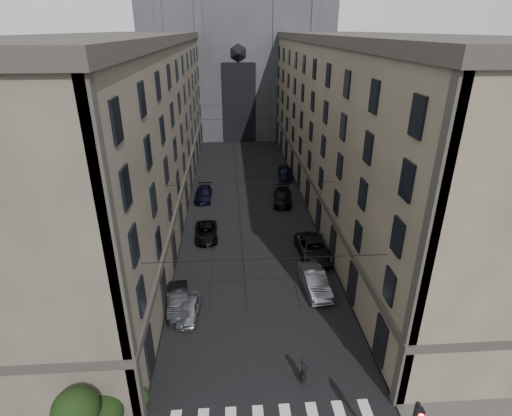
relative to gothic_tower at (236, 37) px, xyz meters
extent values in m
cube|color=#383533|center=(-10.50, -38.96, -17.72)|extent=(7.00, 80.00, 0.15)
cube|color=#383533|center=(10.50, -38.96, -17.72)|extent=(7.00, 80.00, 0.15)
cube|color=#4E483C|center=(-13.50, -38.96, -8.80)|extent=(13.00, 60.00, 18.00)
cube|color=#38332D|center=(-13.50, -38.96, 0.60)|extent=(13.60, 60.60, 0.90)
cube|color=#38332D|center=(-13.50, -38.96, -13.60)|extent=(13.40, 60.30, 0.50)
cube|color=brown|center=(13.50, -38.96, -8.80)|extent=(13.00, 60.00, 18.00)
cube|color=#38332D|center=(13.50, -38.96, 0.60)|extent=(13.60, 60.60, 0.90)
cube|color=#38332D|center=(13.50, -38.96, -13.60)|extent=(13.40, 60.30, 0.50)
cube|color=#2D2D33|center=(0.00, 0.04, -2.80)|extent=(34.00, 22.00, 30.00)
cube|color=black|center=(0.00, -11.01, -10.80)|extent=(6.00, 0.30, 14.00)
cylinder|color=#FF0C07|center=(5.60, -73.34, -12.88)|extent=(0.22, 0.05, 0.22)
sphere|color=black|center=(-8.80, -69.16, -16.65)|extent=(2.00, 2.00, 2.00)
sphere|color=black|center=(-7.40, -68.16, -16.95)|extent=(1.40, 1.40, 1.40)
sphere|color=black|center=(-9.50, -70.46, -14.85)|extent=(2.20, 2.20, 2.20)
cylinder|color=black|center=(0.00, -64.96, -10.30)|extent=(14.00, 0.03, 0.03)
cylinder|color=black|center=(0.00, -52.96, -10.30)|extent=(14.00, 0.03, 0.03)
cylinder|color=black|center=(0.00, -39.96, -10.30)|extent=(14.00, 0.03, 0.03)
cylinder|color=black|center=(0.00, -26.96, -10.30)|extent=(14.00, 0.03, 0.03)
cylinder|color=black|center=(0.00, -14.96, -10.30)|extent=(14.00, 0.03, 0.03)
cylinder|color=black|center=(-1.30, -38.96, -10.70)|extent=(0.03, 60.00, 0.03)
cylinder|color=black|center=(1.30, -38.96, -10.70)|extent=(0.03, 60.00, 0.03)
imported|color=gray|center=(-5.18, -60.39, -17.16)|extent=(1.92, 3.91, 1.28)
imported|color=black|center=(-6.11, -59.47, -17.06)|extent=(2.09, 4.64, 1.48)
imported|color=black|center=(-4.47, -48.37, -17.15)|extent=(2.40, 4.80, 1.30)
imported|color=black|center=(-5.28, -38.22, -17.09)|extent=(2.08, 4.91, 1.41)
imported|color=gray|center=(4.61, -57.80, -16.99)|extent=(2.13, 5.06, 1.63)
imported|color=black|center=(5.55, -52.67, -16.99)|extent=(2.93, 5.95, 1.62)
imported|color=black|center=(4.29, -40.04, -17.03)|extent=(2.85, 5.52, 1.53)
imported|color=black|center=(5.79, -31.30, -16.99)|extent=(2.22, 4.87, 1.62)
imported|color=black|center=(2.10, -66.96, -16.85)|extent=(0.63, 0.79, 1.89)
camera|label=1|loc=(-1.90, -84.20, 1.57)|focal=28.00mm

